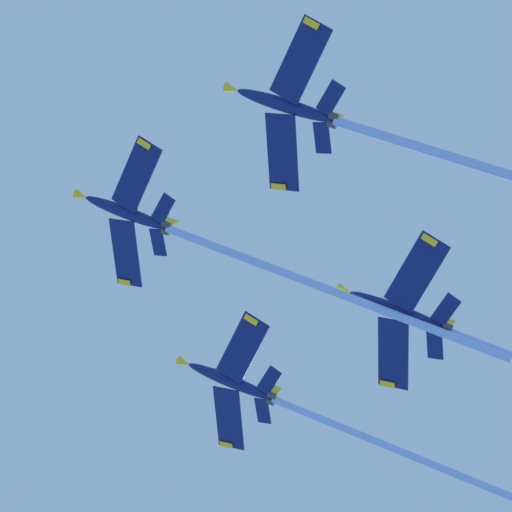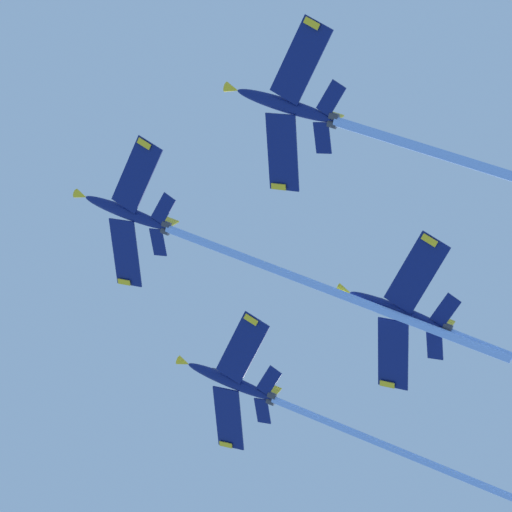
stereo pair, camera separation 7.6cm
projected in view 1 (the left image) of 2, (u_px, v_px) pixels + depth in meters
The scene contains 4 objects.
jet_lead at pixel (215, 247), 114.13m from camera, with size 29.50×46.30×25.30m.
jet_left_wing at pixel (412, 145), 100.64m from camera, with size 31.09×48.55×26.92m.
jet_right_wing at pixel (306, 412), 117.01m from camera, with size 29.24×44.98×23.97m.
jet_slot at pixel (472, 340), 105.05m from camera, with size 26.41×40.28×23.19m.
Camera 1 is at (-40.39, 6.88, 1.92)m, focal length 67.27 mm.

